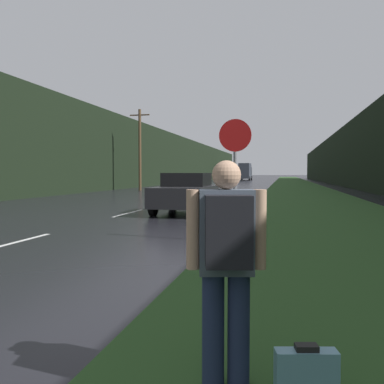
{
  "coord_description": "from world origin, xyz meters",
  "views": [
    {
      "loc": [
        5.82,
        -1.14,
        1.55
      ],
      "look_at": [
        2.46,
        13.7,
        0.83
      ],
      "focal_mm": 38.0,
      "sensor_mm": 36.0,
      "label": 1
    }
  ],
  "objects_px": {
    "suitcase": "(306,376)",
    "car_passing_near": "(186,193)",
    "hitchhiker_with_backpack": "(227,259)",
    "delivery_truck": "(245,171)",
    "stop_sign": "(235,166)"
  },
  "relations": [
    {
      "from": "suitcase",
      "to": "delivery_truck",
      "type": "relative_size",
      "value": 0.05
    },
    {
      "from": "stop_sign",
      "to": "hitchhiker_with_backpack",
      "type": "height_order",
      "value": "stop_sign"
    },
    {
      "from": "stop_sign",
      "to": "car_passing_near",
      "type": "distance_m",
      "value": 6.79
    },
    {
      "from": "stop_sign",
      "to": "car_passing_near",
      "type": "relative_size",
      "value": 0.66
    },
    {
      "from": "hitchhiker_with_backpack",
      "to": "car_passing_near",
      "type": "relative_size",
      "value": 0.4
    },
    {
      "from": "delivery_truck",
      "to": "suitcase",
      "type": "bearing_deg",
      "value": -84.45
    },
    {
      "from": "hitchhiker_with_backpack",
      "to": "delivery_truck",
      "type": "height_order",
      "value": "delivery_truck"
    },
    {
      "from": "stop_sign",
      "to": "delivery_truck",
      "type": "relative_size",
      "value": 0.32
    },
    {
      "from": "car_passing_near",
      "to": "delivery_truck",
      "type": "height_order",
      "value": "delivery_truck"
    },
    {
      "from": "stop_sign",
      "to": "suitcase",
      "type": "distance_m",
      "value": 6.49
    },
    {
      "from": "hitchhiker_with_backpack",
      "to": "suitcase",
      "type": "height_order",
      "value": "hitchhiker_with_backpack"
    },
    {
      "from": "car_passing_near",
      "to": "delivery_truck",
      "type": "xyz_separation_m",
      "value": [
        -4.31,
        71.36,
        1.09
      ]
    },
    {
      "from": "suitcase",
      "to": "car_passing_near",
      "type": "height_order",
      "value": "car_passing_near"
    },
    {
      "from": "stop_sign",
      "to": "suitcase",
      "type": "xyz_separation_m",
      "value": [
        1.22,
        -6.19,
        -1.52
      ]
    },
    {
      "from": "suitcase",
      "to": "delivery_truck",
      "type": "distance_m",
      "value": 84.16
    }
  ]
}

